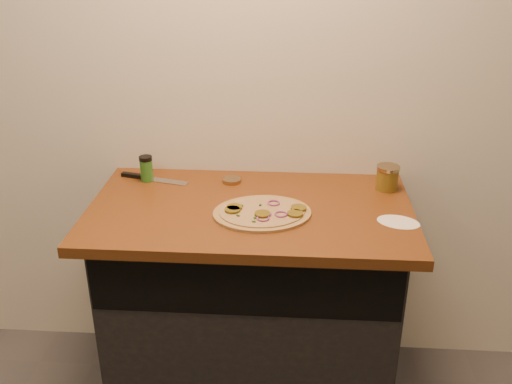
# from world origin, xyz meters

# --- Properties ---
(room_shell) EXTENTS (4.02, 3.52, 2.71)m
(room_shell) POSITION_xyz_m (0.00, 0.00, 1.70)
(room_shell) COLOR beige
(room_shell) RESTS_ON ground
(cabinet) EXTENTS (1.10, 0.60, 0.86)m
(cabinet) POSITION_xyz_m (0.00, 1.45, 0.43)
(cabinet) COLOR black
(cabinet) RESTS_ON ground
(countertop) EXTENTS (1.20, 0.70, 0.04)m
(countertop) POSITION_xyz_m (0.00, 1.42, 0.88)
(countertop) COLOR brown
(countertop) RESTS_ON cabinet
(pizza) EXTENTS (0.40, 0.40, 0.02)m
(pizza) POSITION_xyz_m (0.05, 1.35, 0.91)
(pizza) COLOR tan
(pizza) RESTS_ON countertop
(chefs_knife) EXTENTS (0.29, 0.10, 0.02)m
(chefs_knife) POSITION_xyz_m (-0.44, 1.64, 0.91)
(chefs_knife) COLOR #B7BAC1
(chefs_knife) RESTS_ON countertop
(mason_jar_lid) EXTENTS (0.09, 0.09, 0.02)m
(mason_jar_lid) POSITION_xyz_m (-0.09, 1.63, 0.91)
(mason_jar_lid) COLOR #987E58
(mason_jar_lid) RESTS_ON countertop
(salsa_jar) EXTENTS (0.09, 0.09, 0.10)m
(salsa_jar) POSITION_xyz_m (0.53, 1.61, 0.95)
(salsa_jar) COLOR #962C0F
(salsa_jar) RESTS_ON countertop
(spice_shaker) EXTENTS (0.05, 0.05, 0.11)m
(spice_shaker) POSITION_xyz_m (-0.44, 1.62, 0.95)
(spice_shaker) COLOR #2B6821
(spice_shaker) RESTS_ON countertop
(flour_spill) EXTENTS (0.19, 0.19, 0.00)m
(flour_spill) POSITION_xyz_m (0.53, 1.32, 0.90)
(flour_spill) COLOR white
(flour_spill) RESTS_ON countertop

